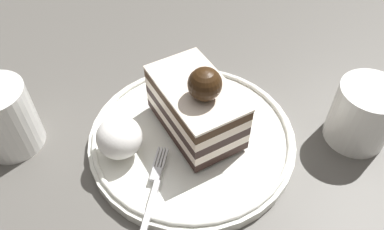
{
  "coord_description": "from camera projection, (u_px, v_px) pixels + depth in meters",
  "views": [
    {
      "loc": [
        0.14,
        -0.26,
        0.36
      ],
      "look_at": [
        -0.02,
        -0.02,
        0.05
      ],
      "focal_mm": 35.68,
      "sensor_mm": 36.0,
      "label": 1
    }
  ],
  "objects": [
    {
      "name": "drink_glass_near",
      "position": [
        5.0,
        120.0,
        0.43
      ],
      "size": [
        0.07,
        0.07,
        0.08
      ],
      "color": "white",
      "rests_on": "ground_plane"
    },
    {
      "name": "cake_slice",
      "position": [
        196.0,
        105.0,
        0.42
      ],
      "size": [
        0.14,
        0.12,
        0.1
      ],
      "color": "black",
      "rests_on": "dessert_plate"
    },
    {
      "name": "ground_plane",
      "position": [
        215.0,
        138.0,
        0.46
      ],
      "size": [
        2.4,
        2.4,
        0.0
      ],
      "primitive_type": "plane",
      "color": "#54514C"
    },
    {
      "name": "fork",
      "position": [
        152.0,
        187.0,
        0.39
      ],
      "size": [
        0.05,
        0.1,
        0.0
      ],
      "color": "silver",
      "rests_on": "dessert_plate"
    },
    {
      "name": "drink_glass_far",
      "position": [
        362.0,
        116.0,
        0.44
      ],
      "size": [
        0.07,
        0.07,
        0.08
      ],
      "color": "white",
      "rests_on": "ground_plane"
    },
    {
      "name": "dessert_plate",
      "position": [
        192.0,
        137.0,
        0.45
      ],
      "size": [
        0.24,
        0.24,
        0.02
      ],
      "color": "white",
      "rests_on": "ground_plane"
    },
    {
      "name": "whipped_cream_dollop",
      "position": [
        119.0,
        137.0,
        0.41
      ],
      "size": [
        0.05,
        0.05,
        0.05
      ],
      "primitive_type": "ellipsoid",
      "color": "white",
      "rests_on": "dessert_plate"
    }
  ]
}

